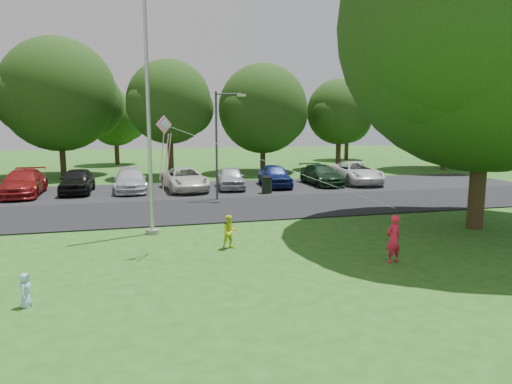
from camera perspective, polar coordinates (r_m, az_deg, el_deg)
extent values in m
plane|color=#235A17|center=(13.55, 3.01, -9.31)|extent=(120.00, 120.00, 0.00)
cube|color=black|center=(22.03, -3.97, -2.12)|extent=(60.00, 6.00, 0.06)
cube|color=black|center=(28.36, -6.34, 0.33)|extent=(42.00, 7.00, 0.06)
cylinder|color=#B7BABF|center=(17.30, -13.37, 11.21)|extent=(0.14, 0.14, 10.00)
cylinder|color=gray|center=(17.77, -12.80, -4.83)|extent=(0.50, 0.50, 0.16)
cylinder|color=#3F3F44|center=(24.25, -4.96, 5.66)|extent=(0.11, 0.11, 5.75)
cylinder|color=#3F3F44|center=(24.17, -3.44, 12.14)|extent=(1.31, 0.47, 0.08)
cube|color=silver|center=(24.10, -1.81, 12.00)|extent=(0.47, 0.33, 0.13)
cylinder|color=black|center=(26.53, 1.37, 0.75)|extent=(0.59, 0.59, 0.94)
cylinder|color=black|center=(26.46, 1.37, 1.82)|extent=(0.63, 0.63, 0.05)
cylinder|color=#332316|center=(19.84, 25.99, 1.47)|extent=(0.62, 0.62, 3.95)
sphere|color=#18340E|center=(20.05, 27.20, 18.50)|extent=(11.28, 11.28, 11.28)
sphere|color=#18340E|center=(17.47, 24.42, 18.37)|extent=(6.77, 6.77, 6.77)
sphere|color=#18340E|center=(17.65, 23.27, 15.76)|extent=(5.87, 5.87, 5.87)
cylinder|color=#332316|center=(38.04, -23.02, 4.22)|extent=(0.44, 0.44, 3.19)
sphere|color=#18340E|center=(38.00, -23.45, 11.10)|extent=(8.50, 8.50, 8.50)
sphere|color=#18340E|center=(38.58, -20.34, 10.29)|extent=(5.53, 5.53, 5.53)
sphere|color=#18340E|center=(37.23, -26.29, 10.33)|extent=(5.10, 5.10, 5.10)
cylinder|color=#332316|center=(35.35, -10.62, 4.66)|extent=(0.44, 0.44, 3.43)
sphere|color=#18340E|center=(35.28, -10.81, 11.00)|extent=(6.27, 6.27, 6.27)
sphere|color=#18340E|center=(36.01, -8.58, 10.26)|extent=(4.07, 4.07, 4.07)
sphere|color=#18340E|center=(34.43, -12.82, 10.47)|extent=(3.76, 3.76, 3.76)
cylinder|color=#332316|center=(37.87, 0.86, 4.50)|extent=(0.44, 0.44, 2.66)
sphere|color=#18340E|center=(37.78, 0.87, 10.37)|extent=(7.27, 7.27, 7.27)
sphere|color=#18340E|center=(38.92, 2.94, 9.51)|extent=(4.72, 4.72, 4.72)
sphere|color=#18340E|center=(36.53, -0.99, 9.85)|extent=(4.36, 4.36, 4.36)
cylinder|color=#332316|center=(40.95, 10.25, 4.95)|extent=(0.44, 0.44, 3.02)
sphere|color=#18340E|center=(40.87, 10.38, 9.84)|extent=(5.67, 5.67, 5.67)
sphere|color=#18340E|center=(41.92, 11.65, 9.19)|extent=(3.68, 3.68, 3.68)
sphere|color=#18340E|center=(39.76, 9.30, 9.49)|extent=(3.40, 3.40, 3.40)
cylinder|color=#332316|center=(43.16, 22.47, 4.88)|extent=(0.44, 0.44, 3.42)
sphere|color=#18340E|center=(43.15, 22.86, 11.22)|extent=(8.77, 8.77, 8.77)
sphere|color=#18340E|center=(45.02, 24.16, 10.18)|extent=(5.70, 5.70, 5.70)
sphere|color=#18340E|center=(41.21, 21.77, 10.81)|extent=(5.26, 5.26, 5.26)
cylinder|color=#332316|center=(51.39, 28.08, 4.77)|extent=(0.44, 0.44, 2.92)
sphere|color=#18340E|center=(51.33, 28.40, 9.21)|extent=(7.24, 7.24, 7.24)
sphere|color=#18340E|center=(52.96, 29.14, 8.52)|extent=(4.70, 4.70, 4.70)
sphere|color=#18340E|center=(49.68, 27.84, 8.88)|extent=(4.34, 4.34, 4.34)
cylinder|color=#332316|center=(63.21, 27.30, 5.26)|extent=(0.44, 0.44, 2.60)
sphere|color=#18340E|center=(63.15, 27.50, 8.08)|extent=(5.20, 5.20, 5.20)
sphere|color=#18340E|center=(64.31, 27.95, 7.70)|extent=(3.38, 3.38, 3.38)
sphere|color=#18340E|center=(61.97, 27.16, 7.87)|extent=(3.12, 3.12, 3.12)
cylinder|color=#332316|center=(46.42, -17.00, 4.89)|extent=(0.44, 0.44, 2.60)
sphere|color=#18340E|center=(46.33, -17.17, 8.74)|extent=(5.20, 5.20, 5.20)
sphere|color=#18340E|center=(46.81, -15.68, 8.33)|extent=(3.38, 3.38, 3.38)
sphere|color=#18340E|center=(45.74, -18.51, 8.36)|extent=(3.12, 3.12, 3.12)
cylinder|color=#332316|center=(50.81, 11.24, 5.42)|extent=(0.44, 0.44, 2.60)
sphere|color=#18340E|center=(50.73, 11.35, 8.94)|extent=(5.20, 5.20, 5.20)
sphere|color=#18340E|center=(51.71, 12.26, 8.48)|extent=(3.38, 3.38, 3.38)
sphere|color=#18340E|center=(49.70, 10.57, 8.67)|extent=(3.12, 3.12, 3.12)
imported|color=maroon|center=(28.75, -27.09, 1.02)|extent=(2.12, 4.99, 1.44)
imported|color=black|center=(28.50, -21.45, 1.32)|extent=(1.77, 4.25, 1.44)
imported|color=silver|center=(28.18, -15.43, 1.42)|extent=(1.98, 4.60, 1.32)
imported|color=silver|center=(27.95, -8.86, 1.62)|extent=(2.73, 5.09, 1.36)
imported|color=#B2B7BF|center=(28.35, -3.21, 1.80)|extent=(1.99, 4.10, 1.35)
imported|color=navy|center=(29.19, 2.35, 2.09)|extent=(2.02, 4.32, 1.43)
imported|color=black|center=(30.33, 8.20, 2.13)|extent=(1.90, 4.48, 1.29)
imported|color=silver|center=(31.45, 12.46, 2.40)|extent=(2.83, 5.41, 1.45)
imported|color=#EF1F40|center=(14.31, 16.80, -5.62)|extent=(0.61, 0.47, 1.48)
imported|color=yellow|center=(15.26, -3.28, -4.99)|extent=(0.60, 0.49, 1.14)
imported|color=#9ECAF2|center=(11.88, -26.89, -10.89)|extent=(0.32, 0.43, 0.81)
cube|color=pink|center=(14.58, -11.41, 8.26)|extent=(0.50, 0.32, 0.56)
cube|color=#8CC6E5|center=(14.56, -11.21, 8.35)|extent=(0.25, 0.16, 0.27)
cylinder|color=white|center=(13.86, 2.61, 3.35)|extent=(6.50, 2.75, 2.45)
cylinder|color=pink|center=(14.62, -11.68, 4.30)|extent=(0.19, 0.24, 1.50)
cylinder|color=pink|center=(14.69, -10.90, 3.88)|extent=(0.21, 0.39, 1.71)
cylinder|color=pink|center=(14.57, -11.25, 3.37)|extent=(0.23, 0.58, 1.91)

